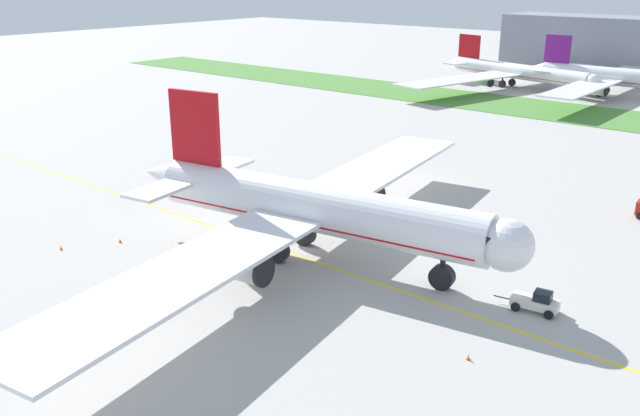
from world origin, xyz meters
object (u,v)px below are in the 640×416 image
object	(u,v)px
airliner_foreground	(310,208)
ground_crew_wingwalker_port	(88,306)
traffic_cone_near_nose	(468,357)
traffic_cone_starboard_wing	(61,247)
traffic_cone_port_wing	(120,240)
parked_airliner_far_left	(516,72)
parked_airliner_far_centre	(614,77)
pushback_tug	(536,302)

from	to	relation	value
airliner_foreground	ground_crew_wingwalker_port	distance (m)	25.78
traffic_cone_near_nose	traffic_cone_starboard_wing	distance (m)	49.66
traffic_cone_near_nose	traffic_cone_port_wing	size ratio (longest dim) A/B	1.00
airliner_foreground	traffic_cone_port_wing	distance (m)	24.45
traffic_cone_port_wing	parked_airliner_far_left	xyz separation A→B (m)	(-12.24, 139.10, 4.28)
parked_airliner_far_centre	traffic_cone_port_wing	bearing A→B (deg)	-95.38
airliner_foreground	traffic_cone_port_wing	xyz separation A→B (m)	(-20.83, -11.42, -5.78)
traffic_cone_near_nose	airliner_foreground	bearing A→B (deg)	162.11
traffic_cone_port_wing	traffic_cone_starboard_wing	bearing A→B (deg)	-120.85
ground_crew_wingwalker_port	traffic_cone_port_wing	bearing A→B (deg)	136.58
traffic_cone_starboard_wing	parked_airliner_far_left	distance (m)	145.25
pushback_tug	traffic_cone_near_nose	distance (m)	12.08
traffic_cone_port_wing	pushback_tug	bearing A→B (deg)	18.60
traffic_cone_port_wing	parked_airliner_far_left	distance (m)	139.70
traffic_cone_starboard_wing	parked_airliner_far_centre	distance (m)	149.15
traffic_cone_near_nose	parked_airliner_far_left	bearing A→B (deg)	112.99
pushback_tug	ground_crew_wingwalker_port	xyz separation A→B (m)	(-32.69, -28.31, -0.05)
traffic_cone_port_wing	parked_airliner_far_centre	bearing A→B (deg)	84.62
parked_airliner_far_centre	ground_crew_wingwalker_port	bearing A→B (deg)	-89.97
airliner_foreground	parked_airliner_far_centre	distance (m)	131.08
parked_airliner_far_left	traffic_cone_port_wing	bearing A→B (deg)	-84.97
ground_crew_wingwalker_port	parked_airliner_far_left	xyz separation A→B (m)	(-25.73, 151.86, 3.60)
parked_airliner_far_left	traffic_cone_starboard_wing	bearing A→B (deg)	-86.54
ground_crew_wingwalker_port	traffic_cone_near_nose	bearing A→B (deg)	27.12
traffic_cone_starboard_wing	pushback_tug	bearing A→B (deg)	23.28
traffic_cone_near_nose	parked_airliner_far_centre	xyz separation A→B (m)	(-31.89, 138.77, 4.79)
ground_crew_wingwalker_port	traffic_cone_port_wing	xyz separation A→B (m)	(-13.49, 12.77, -0.67)
ground_crew_wingwalker_port	parked_airliner_far_left	world-z (taller)	parked_airliner_far_left
airliner_foreground	traffic_cone_starboard_wing	world-z (taller)	airliner_foreground
parked_airliner_far_centre	traffic_cone_near_nose	bearing A→B (deg)	-77.06
ground_crew_wingwalker_port	parked_airliner_far_centre	world-z (taller)	parked_airliner_far_centre
traffic_cone_starboard_wing	parked_airliner_far_centre	xyz separation A→B (m)	(16.88, 148.11, 4.79)
ground_crew_wingwalker_port	pushback_tug	bearing A→B (deg)	40.90
pushback_tug	parked_airliner_far_left	distance (m)	136.71
traffic_cone_starboard_wing	traffic_cone_port_wing	bearing A→B (deg)	59.15
pushback_tug	ground_crew_wingwalker_port	size ratio (longest dim) A/B	4.04
parked_airliner_far_left	traffic_cone_near_nose	bearing A→B (deg)	-67.01
airliner_foreground	traffic_cone_near_nose	size ratio (longest dim) A/B	135.40
ground_crew_wingwalker_port	airliner_foreground	bearing A→B (deg)	73.12
ground_crew_wingwalker_port	traffic_cone_near_nose	distance (m)	35.73
ground_crew_wingwalker_port	parked_airliner_far_left	size ratio (longest dim) A/B	0.02
traffic_cone_port_wing	parked_airliner_far_left	size ratio (longest dim) A/B	0.01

